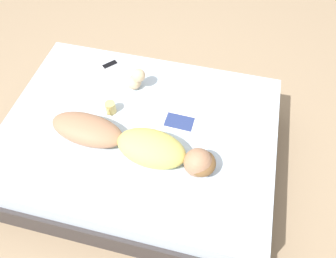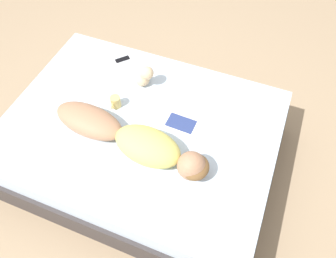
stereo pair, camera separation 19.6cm
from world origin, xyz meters
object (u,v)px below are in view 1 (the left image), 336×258
at_px(coffee_mug, 111,108).
at_px(cell_phone, 110,65).
at_px(open_magazine, 183,112).
at_px(person, 135,144).

relative_size(coffee_mug, cell_phone, 0.69).
height_order(open_magazine, cell_phone, same).
distance_m(person, open_magazine, 0.50).
xyz_separation_m(person, cell_phone, (-0.80, -0.49, -0.09)).
relative_size(open_magazine, cell_phone, 2.67).
xyz_separation_m(person, coffee_mug, (-0.30, -0.30, -0.04)).
bearing_deg(person, coffee_mug, -128.99).
relative_size(person, cell_phone, 7.86).
bearing_deg(cell_phone, open_magazine, 15.46).
distance_m(person, coffee_mug, 0.43).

